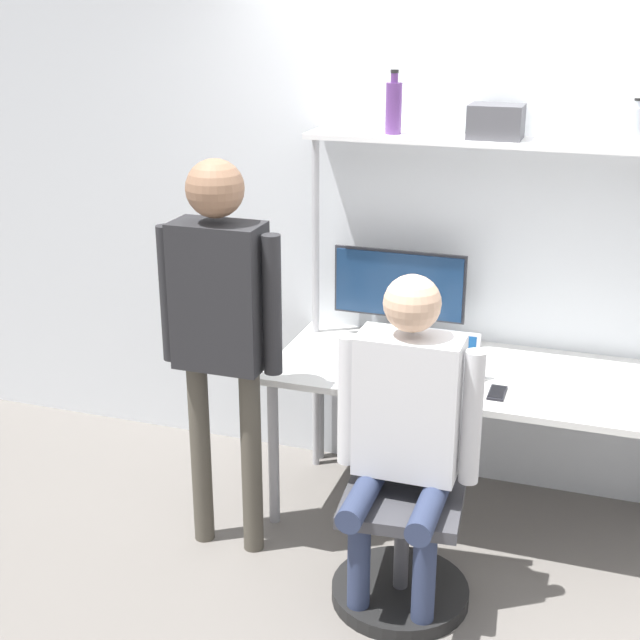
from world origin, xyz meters
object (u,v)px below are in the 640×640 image
object	(u,v)px
office_chair	(403,532)
bottle_clear	(635,125)
person_standing	(220,310)
cell_phone	(497,393)
person_seated	(406,420)
laptop	(444,369)
monitor	(399,290)
storage_box	(496,122)
bottle_purple	(394,107)

from	to	relation	value
office_chair	bottle_clear	xyz separation A→B (m)	(0.71, 0.91, 1.53)
person_standing	bottle_clear	size ratio (longest dim) A/B	9.09
cell_phone	person_seated	bearing A→B (deg)	-119.25
laptop	monitor	bearing A→B (deg)	127.12
bottle_clear	storage_box	bearing A→B (deg)	180.00
cell_phone	person_seated	distance (m)	0.57
person_seated	person_standing	size ratio (longest dim) A/B	0.79
laptop	storage_box	xyz separation A→B (m)	(0.10, 0.40, 1.01)
cell_phone	bottle_clear	world-z (taller)	bottle_clear
laptop	person_seated	bearing A→B (deg)	-93.88
office_chair	storage_box	xyz separation A→B (m)	(0.14, 0.91, 1.52)
person_standing	bottle_purple	size ratio (longest dim) A/B	6.20
cell_phone	bottle_clear	size ratio (longest dim) A/B	0.79
person_seated	cell_phone	bearing A→B (deg)	60.75
cell_phone	bottle_clear	distance (m)	1.24
laptop	storage_box	bearing A→B (deg)	76.34
office_chair	person_standing	distance (m)	1.17
laptop	person_standing	xyz separation A→B (m)	(-0.86, -0.41, 0.31)
monitor	storage_box	xyz separation A→B (m)	(0.41, -0.01, 0.81)
monitor	cell_phone	size ratio (longest dim) A/B	4.26
bottle_purple	person_seated	bearing A→B (deg)	-71.47
monitor	cell_phone	world-z (taller)	monitor
monitor	person_seated	bearing A→B (deg)	-74.19
laptop	person_seated	distance (m)	0.55
office_chair	bottle_clear	world-z (taller)	bottle_clear
laptop	office_chair	xyz separation A→B (m)	(-0.04, -0.51, -0.52)
office_chair	person_standing	xyz separation A→B (m)	(-0.82, 0.10, 0.82)
bottle_purple	cell_phone	bearing A→B (deg)	-37.63
bottle_clear	storage_box	world-z (taller)	bottle_clear
monitor	laptop	distance (m)	0.55
person_seated	storage_box	size ratio (longest dim) A/B	5.96
cell_phone	office_chair	distance (m)	0.70
cell_phone	person_standing	world-z (taller)	person_standing
bottle_clear	person_standing	bearing A→B (deg)	-152.17
laptop	person_standing	distance (m)	1.00
person_seated	bottle_purple	distance (m)	1.45
office_chair	bottle_purple	world-z (taller)	bottle_purple
laptop	person_standing	bearing A→B (deg)	-154.84
office_chair	bottle_purple	distance (m)	1.84
laptop	office_chair	world-z (taller)	laptop
cell_phone	person_standing	xyz separation A→B (m)	(-1.10, -0.35, 0.36)
person_seated	bottle_purple	world-z (taller)	bottle_purple
bottle_purple	bottle_clear	world-z (taller)	bottle_purple
person_seated	bottle_clear	xyz separation A→B (m)	(0.71, 0.96, 1.01)
office_chair	bottle_purple	xyz separation A→B (m)	(-0.32, 0.91, 1.57)
monitor	office_chair	bearing A→B (deg)	-73.62
storage_box	cell_phone	bearing A→B (deg)	-72.88
cell_phone	storage_box	bearing A→B (deg)	107.12
laptop	bottle_clear	xyz separation A→B (m)	(0.67, 0.40, 1.02)
person_standing	bottle_clear	xyz separation A→B (m)	(1.53, 0.81, 0.71)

